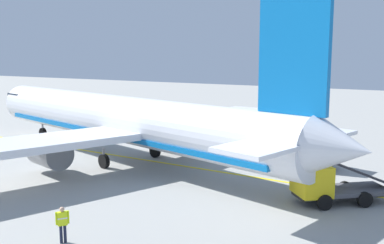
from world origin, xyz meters
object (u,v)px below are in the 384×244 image
(service_truck_fuel, at_px, (297,146))
(service_truck_baggage, at_px, (326,184))
(airliner_foreground, at_px, (123,120))
(crew_marshaller, at_px, (219,149))
(crew_loader_right, at_px, (229,144))
(crew_loader_left, at_px, (63,222))

(service_truck_fuel, bearing_deg, service_truck_baggage, -150.70)
(airliner_foreground, distance_m, crew_marshaller, 8.30)
(airliner_foreground, distance_m, crew_loader_right, 9.52)
(service_truck_baggage, bearing_deg, crew_loader_left, 144.23)
(crew_loader_right, bearing_deg, service_truck_baggage, -128.05)
(crew_loader_left, bearing_deg, crew_marshaller, 5.39)
(airliner_foreground, relative_size, crew_marshaller, 25.49)
(airliner_foreground, distance_m, service_truck_fuel, 14.26)
(crew_loader_right, bearing_deg, crew_marshaller, -173.74)
(service_truck_baggage, distance_m, crew_marshaller, 12.14)
(airliner_foreground, bearing_deg, crew_marshaller, -57.99)
(crew_loader_left, bearing_deg, crew_loader_right, 5.49)
(crew_loader_left, relative_size, crew_loader_right, 1.03)
(service_truck_fuel, relative_size, crew_loader_right, 3.81)
(airliner_foreground, height_order, crew_loader_left, airliner_foreground)
(service_truck_fuel, xyz_separation_m, service_truck_baggage, (-8.18, -4.59, -0.33))
(airliner_foreground, relative_size, crew_loader_right, 24.21)
(airliner_foreground, bearing_deg, service_truck_fuel, -63.48)
(service_truck_fuel, relative_size, service_truck_baggage, 1.16)
(service_truck_fuel, distance_m, service_truck_baggage, 9.38)
(service_truck_baggage, xyz_separation_m, crew_marshaller, (6.07, 10.51, -0.24))
(service_truck_fuel, bearing_deg, crew_marshaller, 109.60)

